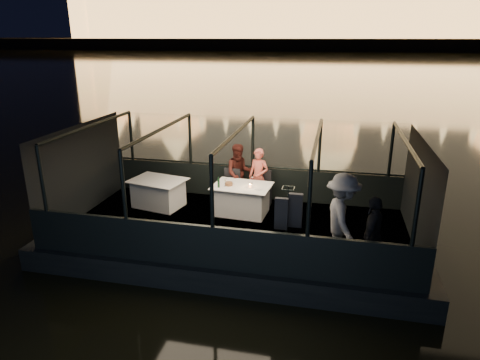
% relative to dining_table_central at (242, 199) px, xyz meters
% --- Properties ---
extents(river_water, '(500.00, 500.00, 0.00)m').
position_rel_dining_table_central_xyz_m(river_water, '(0.04, 79.19, -0.89)').
color(river_water, black).
rests_on(river_water, ground).
extents(boat_hull, '(8.60, 4.40, 1.00)m').
position_rel_dining_table_central_xyz_m(boat_hull, '(0.04, -0.81, -0.89)').
color(boat_hull, black).
rests_on(boat_hull, river_water).
extents(boat_deck, '(8.00, 4.00, 0.04)m').
position_rel_dining_table_central_xyz_m(boat_deck, '(0.04, -0.81, -0.41)').
color(boat_deck, black).
rests_on(boat_deck, boat_hull).
extents(gunwale_port, '(8.00, 0.08, 0.90)m').
position_rel_dining_table_central_xyz_m(gunwale_port, '(0.04, 1.19, 0.06)').
color(gunwale_port, black).
rests_on(gunwale_port, boat_deck).
extents(gunwale_starboard, '(8.00, 0.08, 0.90)m').
position_rel_dining_table_central_xyz_m(gunwale_starboard, '(0.04, -2.81, 0.06)').
color(gunwale_starboard, black).
rests_on(gunwale_starboard, boat_deck).
extents(cabin_glass_port, '(8.00, 0.02, 1.40)m').
position_rel_dining_table_central_xyz_m(cabin_glass_port, '(0.04, 1.19, 1.21)').
color(cabin_glass_port, '#99B2B2').
rests_on(cabin_glass_port, gunwale_port).
extents(cabin_glass_starboard, '(8.00, 0.02, 1.40)m').
position_rel_dining_table_central_xyz_m(cabin_glass_starboard, '(0.04, -2.81, 1.21)').
color(cabin_glass_starboard, '#99B2B2').
rests_on(cabin_glass_starboard, gunwale_starboard).
extents(cabin_roof_glass, '(8.00, 4.00, 0.02)m').
position_rel_dining_table_central_xyz_m(cabin_roof_glass, '(0.04, -0.81, 1.91)').
color(cabin_roof_glass, '#99B2B2').
rests_on(cabin_roof_glass, boat_deck).
extents(end_wall_fore, '(0.02, 4.00, 2.30)m').
position_rel_dining_table_central_xyz_m(end_wall_fore, '(-3.96, -0.81, 0.76)').
color(end_wall_fore, black).
rests_on(end_wall_fore, boat_deck).
extents(end_wall_aft, '(0.02, 4.00, 2.30)m').
position_rel_dining_table_central_xyz_m(end_wall_aft, '(4.04, -0.81, 0.76)').
color(end_wall_aft, black).
rests_on(end_wall_aft, boat_deck).
extents(canopy_ribs, '(8.00, 4.00, 2.30)m').
position_rel_dining_table_central_xyz_m(canopy_ribs, '(0.04, -0.81, 0.76)').
color(canopy_ribs, black).
rests_on(canopy_ribs, boat_deck).
extents(embankment, '(400.00, 140.00, 6.00)m').
position_rel_dining_table_central_xyz_m(embankment, '(0.04, 209.19, 0.11)').
color(embankment, '#423D33').
rests_on(embankment, ground).
extents(dining_table_central, '(1.53, 1.16, 0.77)m').
position_rel_dining_table_central_xyz_m(dining_table_central, '(0.00, 0.00, 0.00)').
color(dining_table_central, silver).
rests_on(dining_table_central, boat_deck).
extents(dining_table_aft, '(1.59, 1.29, 0.75)m').
position_rel_dining_table_central_xyz_m(dining_table_aft, '(-2.29, 0.00, 0.00)').
color(dining_table_aft, white).
rests_on(dining_table_aft, boat_deck).
extents(chair_port_left, '(0.49, 0.49, 0.96)m').
position_rel_dining_table_central_xyz_m(chair_port_left, '(-0.43, 0.51, 0.06)').
color(chair_port_left, black).
rests_on(chair_port_left, boat_deck).
extents(chair_port_right, '(0.49, 0.49, 0.94)m').
position_rel_dining_table_central_xyz_m(chair_port_right, '(0.40, 0.66, 0.06)').
color(chair_port_right, black).
rests_on(chair_port_right, boat_deck).
extents(coat_stand, '(0.51, 0.43, 1.65)m').
position_rel_dining_table_central_xyz_m(coat_stand, '(1.41, -2.30, 0.51)').
color(coat_stand, black).
rests_on(coat_stand, boat_deck).
extents(person_woman_coral, '(0.64, 0.52, 1.55)m').
position_rel_dining_table_central_xyz_m(person_woman_coral, '(0.29, 0.75, 0.36)').
color(person_woman_coral, '#DB604F').
rests_on(person_woman_coral, boat_deck).
extents(person_man_maroon, '(0.94, 0.84, 1.62)m').
position_rel_dining_table_central_xyz_m(person_man_maroon, '(-0.26, 0.84, 0.36)').
color(person_man_maroon, '#391410').
rests_on(person_man_maroon, boat_deck).
extents(passenger_stripe, '(0.96, 1.34, 1.86)m').
position_rel_dining_table_central_xyz_m(passenger_stripe, '(2.46, -1.94, 0.47)').
color(passenger_stripe, silver).
rests_on(passenger_stripe, boat_deck).
extents(passenger_dark, '(0.66, 0.98, 1.54)m').
position_rel_dining_table_central_xyz_m(passenger_dark, '(3.04, -2.22, 0.47)').
color(passenger_dark, black).
rests_on(passenger_dark, boat_deck).
extents(wine_bottle, '(0.06, 0.06, 0.27)m').
position_rel_dining_table_central_xyz_m(wine_bottle, '(-0.54, -0.26, 0.53)').
color(wine_bottle, '#14371B').
rests_on(wine_bottle, dining_table_central).
extents(bread_basket, '(0.23, 0.23, 0.08)m').
position_rel_dining_table_central_xyz_m(bread_basket, '(-0.33, -0.06, 0.42)').
color(bread_basket, brown).
rests_on(bread_basket, dining_table_central).
extents(amber_candle, '(0.07, 0.07, 0.08)m').
position_rel_dining_table_central_xyz_m(amber_candle, '(0.22, -0.09, 0.42)').
color(amber_candle, '#FF8A3F').
rests_on(amber_candle, dining_table_central).
extents(plate_near, '(0.23, 0.23, 0.01)m').
position_rel_dining_table_central_xyz_m(plate_near, '(0.46, -0.16, 0.39)').
color(plate_near, silver).
rests_on(plate_near, dining_table_central).
extents(plate_far, '(0.30, 0.30, 0.02)m').
position_rel_dining_table_central_xyz_m(plate_far, '(-0.37, 0.10, 0.39)').
color(plate_far, silver).
rests_on(plate_far, dining_table_central).
extents(wine_glass_white, '(0.08, 0.08, 0.21)m').
position_rel_dining_table_central_xyz_m(wine_glass_white, '(-0.40, -0.16, 0.48)').
color(wine_glass_white, silver).
rests_on(wine_glass_white, dining_table_central).
extents(wine_glass_red, '(0.06, 0.06, 0.18)m').
position_rel_dining_table_central_xyz_m(wine_glass_red, '(0.22, 0.19, 0.48)').
color(wine_glass_red, silver).
rests_on(wine_glass_red, dining_table_central).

